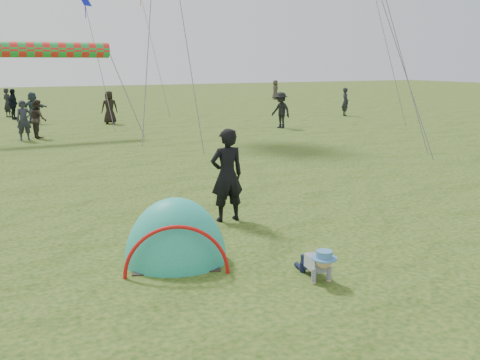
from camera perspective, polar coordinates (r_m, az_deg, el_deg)
name	(u,v)px	position (r m, az deg, el deg)	size (l,w,h in m)	color
ground	(314,290)	(7.68, 7.88, -11.56)	(140.00, 140.00, 0.00)	#153A0C
crawling_toddler	(318,262)	(7.96, 8.30, -8.70)	(0.47, 0.67, 0.51)	black
popup_tent	(176,261)	(8.69, -6.82, -8.63)	(1.62, 1.33, 2.09)	teal
standing_adult	(227,175)	(10.56, -1.41, 0.51)	(0.68, 0.45, 1.86)	black
crowd_person_0	(24,120)	(23.52, -22.06, 5.91)	(0.59, 0.39, 1.63)	#23252E
crowd_person_1	(38,119)	(24.10, -20.73, 6.12)	(0.78, 0.61, 1.61)	#322B23
crowd_person_4	(109,107)	(28.68, -13.75, 7.53)	(0.83, 0.54, 1.69)	black
crowd_person_5	(33,108)	(30.15, -21.22, 7.20)	(1.51, 0.48, 1.62)	#2D3C49
crowd_person_6	(8,103)	(34.24, -23.55, 7.57)	(0.61, 0.40, 1.66)	black
crowd_person_8	(13,104)	(32.68, -23.05, 7.46)	(0.99, 0.41, 1.70)	black
crowd_person_9	(281,110)	(26.08, 4.38, 7.43)	(1.12, 0.64, 1.73)	black
crowd_person_10	(275,90)	(46.87, 3.78, 9.58)	(0.81, 0.53, 1.66)	#3F362E
crowd_person_12	(345,102)	(32.68, 11.17, 8.18)	(0.61, 0.40, 1.67)	black
rainbow_tube_kite	(42,50)	(23.99, -20.39, 12.90)	(0.64, 0.64, 5.45)	red
diamond_kite_4	(85,0)	(30.25, -16.24, 17.99)	(0.73, 0.73, 0.00)	#0914C3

